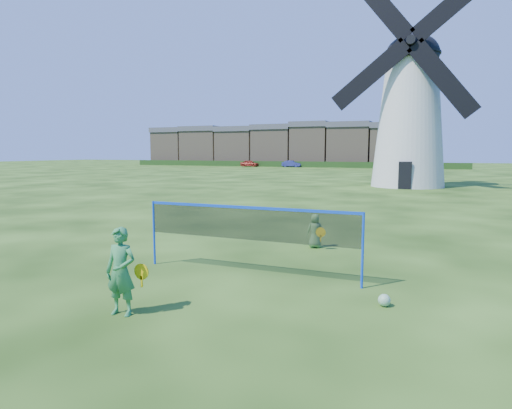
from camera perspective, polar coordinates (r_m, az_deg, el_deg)
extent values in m
plane|color=black|center=(10.21, -2.14, -8.65)|extent=(220.00, 220.00, 0.00)
ellipsoid|color=black|center=(37.09, 19.73, 17.96)|extent=(3.96, 3.96, 2.97)
cylinder|color=black|center=(37.09, 19.73, 17.96)|extent=(4.11, 4.11, 0.17)
cube|color=black|center=(33.69, 18.86, 3.61)|extent=(0.92, 0.11, 2.02)
cube|color=black|center=(34.26, 19.16, 9.64)|extent=(0.64, 0.11, 0.83)
cube|color=black|center=(34.98, 19.40, 14.40)|extent=(0.55, 0.11, 0.73)
cylinder|color=black|center=(35.32, 19.60, 19.46)|extent=(0.64, 1.10, 0.64)
cylinder|color=black|center=(39.49, 19.97, 18.47)|extent=(2.02, 0.11, 2.02)
cylinder|color=black|center=(39.05, 19.93, 18.61)|extent=(0.13, 1.65, 0.13)
cube|color=black|center=(35.61, 24.58, 22.89)|extent=(5.80, 0.09, 5.04)
cube|color=black|center=(36.04, 15.86, 23.91)|extent=(5.04, 0.09, 5.80)
cube|color=black|center=(34.95, 14.69, 16.00)|extent=(5.80, 0.09, 5.04)
cube|color=black|center=(34.51, 23.25, 14.91)|extent=(5.04, 0.09, 5.80)
cylinder|color=blue|center=(10.93, -13.17, -3.62)|extent=(0.05, 0.05, 1.55)
cylinder|color=blue|center=(9.02, 13.75, -5.86)|extent=(0.05, 0.05, 1.55)
cube|color=black|center=(9.63, -1.05, -2.58)|extent=(5.00, 0.02, 0.70)
cube|color=blue|center=(9.58, -1.06, -0.39)|extent=(5.00, 0.02, 0.06)
imported|color=#358549|center=(7.72, -17.22, -8.35)|extent=(0.57, 0.41, 1.49)
cylinder|color=yellow|center=(7.69, -14.73, -8.47)|extent=(0.28, 0.02, 0.28)
cube|color=yellow|center=(7.74, -14.69, -9.69)|extent=(0.03, 0.02, 0.20)
imported|color=#619E4C|center=(12.61, 7.72, -3.42)|extent=(0.56, 0.48, 0.98)
cylinder|color=yellow|center=(12.34, 8.45, -3.60)|extent=(0.28, 0.02, 0.28)
cube|color=yellow|center=(12.38, 8.43, -4.38)|extent=(0.03, 0.02, 0.20)
sphere|color=green|center=(8.27, 16.40, -11.90)|extent=(0.22, 0.22, 0.22)
cube|color=#8E785F|center=(96.60, -10.59, 7.17)|extent=(6.75, 8.00, 6.71)
cube|color=#4C4C54|center=(96.70, -10.64, 9.46)|extent=(7.05, 8.40, 1.00)
cube|color=#8E785F|center=(92.68, -6.63, 7.30)|extent=(7.80, 8.00, 6.84)
cube|color=#4C4C54|center=(92.79, -6.67, 9.72)|extent=(8.10, 8.40, 1.00)
cube|color=#8E785F|center=(89.09, -2.14, 7.29)|extent=(7.47, 8.00, 6.63)
cube|color=#4C4C54|center=(89.19, -2.15, 9.74)|extent=(7.77, 8.40, 1.00)
cube|color=#8E785F|center=(86.13, 2.60, 7.37)|extent=(7.46, 8.00, 6.85)
cube|color=#4C4C54|center=(86.25, 2.61, 9.98)|extent=(7.76, 8.40, 1.00)
cube|color=#8E785F|center=(83.90, 7.36, 7.45)|extent=(6.64, 8.00, 7.20)
cube|color=#4C4C54|center=(84.04, 7.40, 10.25)|extent=(6.94, 8.40, 1.00)
cube|color=#8E785F|center=(82.28, 12.28, 7.29)|extent=(7.27, 8.00, 6.98)
cube|color=#4C4C54|center=(82.42, 12.35, 10.07)|extent=(7.57, 8.40, 1.00)
cube|color=#8E785F|center=(81.29, 17.30, 7.04)|extent=(6.49, 8.00, 6.70)
cube|color=#4C4C54|center=(81.41, 17.40, 9.75)|extent=(6.79, 8.40, 1.00)
cube|color=#193814|center=(79.38, 3.38, 5.29)|extent=(62.00, 0.80, 1.00)
imported|color=maroon|center=(79.88, -0.83, 5.38)|extent=(3.55, 1.68, 1.17)
imported|color=navy|center=(78.51, 4.69, 5.32)|extent=(3.57, 1.49, 1.15)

